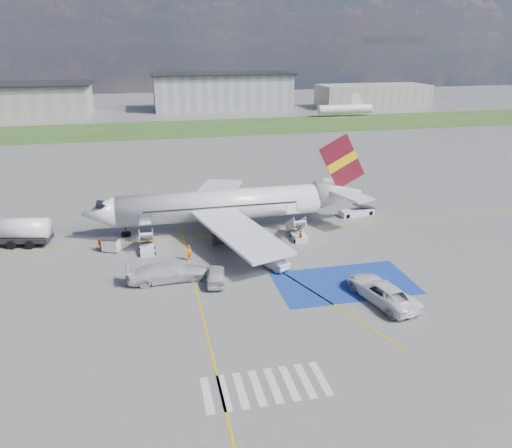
{
  "coord_description": "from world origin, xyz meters",
  "views": [
    {
      "loc": [
        -9.0,
        -46.61,
        23.35
      ],
      "look_at": [
        2.93,
        5.78,
        3.5
      ],
      "focal_mm": 35.0,
      "sensor_mm": 36.0,
      "label": 1
    }
  ],
  "objects_px": {
    "car_silver_a": "(215,275)",
    "van_white_b": "(168,270)",
    "gpu_cart": "(111,246)",
    "airliner": "(231,204)",
    "car_silver_b": "(273,262)",
    "belt_loader": "(357,212)",
    "van_white_a": "(382,288)",
    "fuel_tanker": "(9,234)"
  },
  "relations": [
    {
      "from": "belt_loader",
      "to": "car_silver_a",
      "type": "distance_m",
      "value": 27.96
    },
    {
      "from": "gpu_cart",
      "to": "car_silver_b",
      "type": "height_order",
      "value": "gpu_cart"
    },
    {
      "from": "airliner",
      "to": "gpu_cart",
      "type": "xyz_separation_m",
      "value": [
        -15.11,
        -4.3,
        -2.68
      ]
    },
    {
      "from": "car_silver_a",
      "to": "van_white_b",
      "type": "relative_size",
      "value": 0.77
    },
    {
      "from": "van_white_a",
      "to": "gpu_cart",
      "type": "bearing_deg",
      "value": -47.18
    },
    {
      "from": "gpu_cart",
      "to": "van_white_b",
      "type": "xyz_separation_m",
      "value": [
        6.07,
        -9.14,
        0.52
      ]
    },
    {
      "from": "car_silver_a",
      "to": "van_white_a",
      "type": "height_order",
      "value": "van_white_a"
    },
    {
      "from": "fuel_tanker",
      "to": "van_white_a",
      "type": "distance_m",
      "value": 43.86
    },
    {
      "from": "fuel_tanker",
      "to": "car_silver_a",
      "type": "relative_size",
      "value": 2.13
    },
    {
      "from": "airliner",
      "to": "van_white_b",
      "type": "bearing_deg",
      "value": -123.93
    },
    {
      "from": "van_white_b",
      "to": "fuel_tanker",
      "type": "bearing_deg",
      "value": 50.77
    },
    {
      "from": "van_white_a",
      "to": "airliner",
      "type": "bearing_deg",
      "value": -76.95
    },
    {
      "from": "gpu_cart",
      "to": "airliner",
      "type": "bearing_deg",
      "value": 39.93
    },
    {
      "from": "gpu_cart",
      "to": "car_silver_b",
      "type": "bearing_deg",
      "value": -2.01
    },
    {
      "from": "van_white_b",
      "to": "gpu_cart",
      "type": "bearing_deg",
      "value": 31.71
    },
    {
      "from": "airliner",
      "to": "car_silver_b",
      "type": "relative_size",
      "value": 8.89
    },
    {
      "from": "car_silver_a",
      "to": "airliner",
      "type": "bearing_deg",
      "value": -98.75
    },
    {
      "from": "fuel_tanker",
      "to": "car_silver_b",
      "type": "relative_size",
      "value": 2.49
    },
    {
      "from": "airliner",
      "to": "car_silver_b",
      "type": "height_order",
      "value": "airliner"
    },
    {
      "from": "airliner",
      "to": "belt_loader",
      "type": "distance_m",
      "value": 18.62
    },
    {
      "from": "belt_loader",
      "to": "van_white_b",
      "type": "relative_size",
      "value": 0.87
    },
    {
      "from": "van_white_a",
      "to": "van_white_b",
      "type": "relative_size",
      "value": 1.05
    },
    {
      "from": "car_silver_a",
      "to": "van_white_a",
      "type": "relative_size",
      "value": 0.73
    },
    {
      "from": "fuel_tanker",
      "to": "van_white_a",
      "type": "bearing_deg",
      "value": -18.83
    },
    {
      "from": "van_white_a",
      "to": "fuel_tanker",
      "type": "bearing_deg",
      "value": -43.22
    },
    {
      "from": "gpu_cart",
      "to": "belt_loader",
      "type": "xyz_separation_m",
      "value": [
        33.43,
        5.73,
        -0.32
      ]
    },
    {
      "from": "van_white_a",
      "to": "van_white_b",
      "type": "bearing_deg",
      "value": -36.28
    },
    {
      "from": "car_silver_a",
      "to": "car_silver_b",
      "type": "bearing_deg",
      "value": -154.58
    },
    {
      "from": "car_silver_b",
      "to": "van_white_b",
      "type": "distance_m",
      "value": 11.32
    },
    {
      "from": "belt_loader",
      "to": "car_silver_b",
      "type": "distance_m",
      "value": 21.46
    },
    {
      "from": "car_silver_a",
      "to": "fuel_tanker",
      "type": "bearing_deg",
      "value": -26.37
    },
    {
      "from": "belt_loader",
      "to": "van_white_b",
      "type": "height_order",
      "value": "van_white_b"
    },
    {
      "from": "fuel_tanker",
      "to": "van_white_b",
      "type": "distance_m",
      "value": 22.78
    },
    {
      "from": "airliner",
      "to": "car_silver_a",
      "type": "xyz_separation_m",
      "value": [
        -4.36,
        -14.92,
        -2.57
      ]
    },
    {
      "from": "van_white_b",
      "to": "van_white_a",
      "type": "bearing_deg",
      "value": -115.78
    },
    {
      "from": "belt_loader",
      "to": "van_white_a",
      "type": "distance_m",
      "value": 24.82
    },
    {
      "from": "airliner",
      "to": "car_silver_a",
      "type": "distance_m",
      "value": 15.75
    },
    {
      "from": "car_silver_b",
      "to": "van_white_a",
      "type": "xyz_separation_m",
      "value": [
        8.26,
        -9.32,
        0.56
      ]
    },
    {
      "from": "car_silver_b",
      "to": "fuel_tanker",
      "type": "bearing_deg",
      "value": -51.68
    },
    {
      "from": "car_silver_b",
      "to": "van_white_b",
      "type": "relative_size",
      "value": 0.66
    },
    {
      "from": "car_silver_a",
      "to": "car_silver_b",
      "type": "relative_size",
      "value": 1.17
    },
    {
      "from": "fuel_tanker",
      "to": "van_white_a",
      "type": "xyz_separation_m",
      "value": [
        37.65,
        -22.5,
        -0.19
      ]
    }
  ]
}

